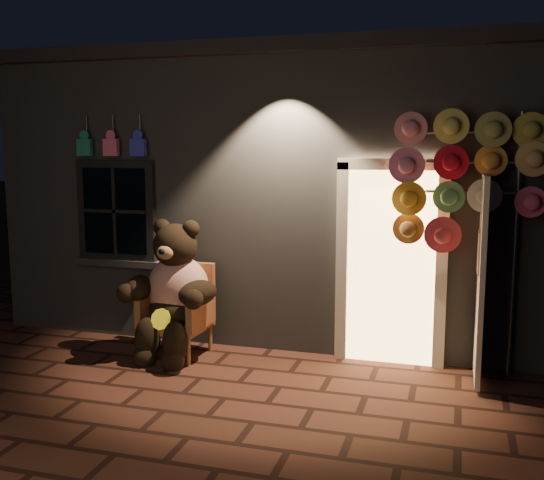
% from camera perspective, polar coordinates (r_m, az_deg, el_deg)
% --- Properties ---
extents(ground, '(60.00, 60.00, 0.00)m').
position_cam_1_polar(ground, '(6.09, -4.31, -13.96)').
color(ground, '#4D281D').
rests_on(ground, ground).
extents(shop_building, '(7.30, 5.95, 3.51)m').
position_cam_1_polar(shop_building, '(9.48, 4.16, 4.90)').
color(shop_building, slate).
rests_on(shop_building, ground).
extents(wicker_armchair, '(0.74, 0.67, 1.01)m').
position_cam_1_polar(wicker_armchair, '(7.23, -8.27, -6.17)').
color(wicker_armchair, olive).
rests_on(wicker_armchair, ground).
extents(teddy_bear, '(1.14, 0.91, 1.57)m').
position_cam_1_polar(teddy_bear, '(7.07, -8.79, -4.62)').
color(teddy_bear, '#A82C11').
rests_on(teddy_bear, ground).
extents(hat_rack, '(1.53, 0.22, 2.67)m').
position_cam_1_polar(hat_rack, '(6.54, 16.83, 5.66)').
color(hat_rack, '#59595E').
rests_on(hat_rack, ground).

